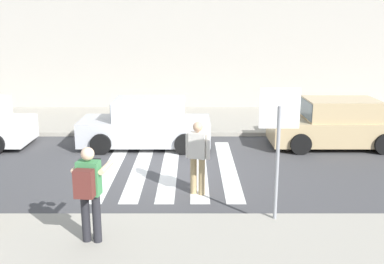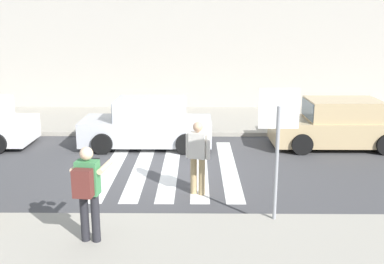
{
  "view_description": "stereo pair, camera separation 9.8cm",
  "coord_description": "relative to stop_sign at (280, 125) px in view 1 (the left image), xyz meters",
  "views": [
    {
      "loc": [
        0.62,
        -11.62,
        3.92
      ],
      "look_at": [
        0.6,
        -0.2,
        1.1
      ],
      "focal_mm": 42.0,
      "sensor_mm": 36.0,
      "label": 1
    },
    {
      "loc": [
        0.72,
        -11.62,
        3.92
      ],
      "look_at": [
        0.6,
        -0.2,
        1.1
      ],
      "focal_mm": 42.0,
      "sensor_mm": 36.0,
      "label": 2
    }
  ],
  "objects": [
    {
      "name": "photographer_with_backpack",
      "position": [
        -3.4,
        -0.99,
        -0.86
      ],
      "size": [
        0.65,
        0.89,
        1.72
      ],
      "color": "#232328",
      "rests_on": "sidewalk_near"
    },
    {
      "name": "building_facade_far",
      "position": [
        -2.25,
        13.81,
        1.97
      ],
      "size": [
        56.0,
        4.0,
        7.99
      ],
      "primitive_type": "cube",
      "color": "#ADA89E",
      "rests_on": "ground"
    },
    {
      "name": "crosswalk_stripe_4",
      "position": [
        -0.65,
        3.61,
        -2.02
      ],
      "size": [
        0.44,
        5.2,
        0.01
      ],
      "primitive_type": "cube",
      "color": "silver",
      "rests_on": "ground"
    },
    {
      "name": "parked_car_tan",
      "position": [
        2.97,
        5.71,
        -1.3
      ],
      "size": [
        4.1,
        1.92,
        1.55
      ],
      "color": "tan",
      "rests_on": "ground"
    },
    {
      "name": "sidewalk_far",
      "position": [
        -2.25,
        9.41,
        -1.96
      ],
      "size": [
        60.0,
        4.8,
        0.14
      ],
      "primitive_type": "cube",
      "color": "#9E998C",
      "rests_on": "ground"
    },
    {
      "name": "crosswalk_stripe_3",
      "position": [
        -1.45,
        3.61,
        -2.02
      ],
      "size": [
        0.44,
        5.2,
        0.01
      ],
      "primitive_type": "cube",
      "color": "silver",
      "rests_on": "ground"
    },
    {
      "name": "pedestrian_crossing",
      "position": [
        -1.5,
        1.63,
        -1.05
      ],
      "size": [
        0.55,
        0.35,
        1.72
      ],
      "color": "tan",
      "rests_on": "ground"
    },
    {
      "name": "crosswalk_stripe_0",
      "position": [
        -3.85,
        3.61,
        -2.02
      ],
      "size": [
        0.44,
        5.2,
        0.01
      ],
      "primitive_type": "cube",
      "color": "silver",
      "rests_on": "ground"
    },
    {
      "name": "parked_car_silver",
      "position": [
        -3.08,
        5.71,
        -1.3
      ],
      "size": [
        4.1,
        1.92,
        1.55
      ],
      "color": "#B7BABF",
      "rests_on": "ground"
    },
    {
      "name": "stop_sign",
      "position": [
        0.0,
        0.0,
        0.0
      ],
      "size": [
        0.76,
        0.08,
        2.59
      ],
      "color": "gray",
      "rests_on": "sidewalk_near"
    },
    {
      "name": "ground_plane",
      "position": [
        -2.25,
        3.41,
        -2.03
      ],
      "size": [
        120.0,
        120.0,
        0.0
      ],
      "primitive_type": "plane",
      "color": "#424244"
    },
    {
      "name": "crosswalk_stripe_1",
      "position": [
        -3.05,
        3.61,
        -2.02
      ],
      "size": [
        0.44,
        5.2,
        0.01
      ],
      "primitive_type": "cube",
      "color": "silver",
      "rests_on": "ground"
    },
    {
      "name": "crosswalk_stripe_2",
      "position": [
        -2.25,
        3.61,
        -2.02
      ],
      "size": [
        0.44,
        5.2,
        0.01
      ],
      "primitive_type": "cube",
      "color": "silver",
      "rests_on": "ground"
    }
  ]
}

